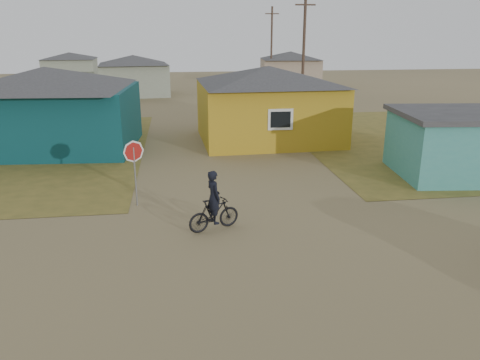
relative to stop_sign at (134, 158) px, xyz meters
name	(u,v)px	position (x,y,z in m)	size (l,w,h in m)	color
ground	(276,264)	(3.76, -4.74, -1.66)	(120.00, 120.00, 0.00)	olive
grass_ne	(475,137)	(17.76, 8.26, -1.65)	(20.00, 18.00, 0.00)	olive
house_teal	(49,107)	(-4.74, 8.76, 0.40)	(8.93, 7.08, 4.00)	#0A363B
house_yellow	(268,103)	(6.26, 9.26, 0.35)	(7.72, 6.76, 3.90)	#B9901C
shed_turquoise	(476,143)	(13.26, 1.76, -0.35)	(6.71, 4.93, 2.60)	teal
house_pale_west	(134,75)	(-2.24, 29.26, 0.20)	(7.04, 6.15, 3.60)	gray
house_beige_east	(290,68)	(13.76, 35.26, 0.20)	(6.95, 6.05, 3.60)	tan
house_pale_north	(70,67)	(-10.24, 41.26, 0.10)	(6.28, 5.81, 3.40)	gray
utility_pole_near	(304,54)	(10.26, 17.26, 2.48)	(1.40, 0.20, 8.00)	#49362C
utility_pole_far	(271,47)	(11.26, 33.26, 2.48)	(1.40, 0.20, 8.00)	#49362C
stop_sign	(134,158)	(0.00, 0.00, 0.00)	(0.73, 0.15, 2.23)	gray
cyclist	(214,209)	(2.40, -2.36, -1.00)	(1.66, 1.01, 1.81)	black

